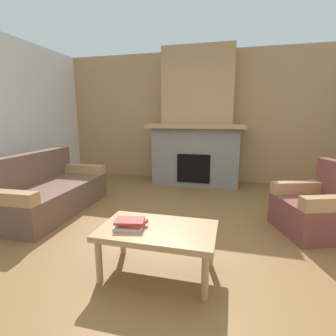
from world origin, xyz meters
TOP-DOWN VIEW (x-y plane):
  - ground at (0.00, 0.00)m, footprint 9.00×9.00m
  - wall_back_wood_panel at (0.00, 3.00)m, footprint 6.00×0.12m
  - fireplace at (0.00, 2.62)m, footprint 1.90×0.82m
  - couch at (-1.86, 0.44)m, footprint 0.90×1.83m
  - armchair at (1.74, 0.62)m, footprint 0.97×0.97m
  - coffee_table at (0.12, -0.64)m, footprint 1.00×0.60m
  - book_stack_near_edge at (-0.10, -0.68)m, footprint 0.28×0.24m

SIDE VIEW (x-z plane):
  - ground at x=0.00m, z-range 0.00..0.00m
  - couch at x=-1.86m, z-range -0.14..0.71m
  - armchair at x=1.74m, z-range -0.13..0.72m
  - coffee_table at x=0.12m, z-range 0.16..0.59m
  - book_stack_near_edge at x=-0.10m, z-range 0.43..0.51m
  - fireplace at x=0.00m, z-range -0.19..2.51m
  - wall_back_wood_panel at x=0.00m, z-range 0.00..2.70m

